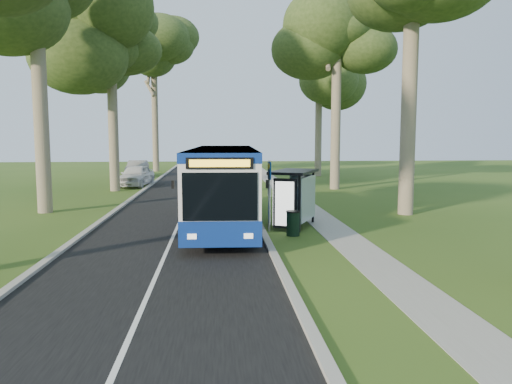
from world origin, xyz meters
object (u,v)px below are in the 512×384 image
(bus_stop_sign, at_px, (269,188))
(car_white, at_px, (136,175))
(litter_bin, at_px, (293,223))
(bus_shelter, at_px, (298,188))
(car_silver, at_px, (137,168))
(bus, at_px, (224,185))

(bus_stop_sign, distance_m, car_white, 21.02)
(car_white, bearing_deg, litter_bin, -57.73)
(bus_shelter, bearing_deg, litter_bin, -81.60)
(bus_stop_sign, xyz_separation_m, litter_bin, (0.83, -0.94, -1.28))
(car_silver, bearing_deg, bus, -73.65)
(bus_stop_sign, height_order, bus_shelter, bus_stop_sign)
(bus_stop_sign, xyz_separation_m, car_white, (-8.36, 19.26, -0.94))
(bus, height_order, bus_shelter, bus)
(bus, bearing_deg, litter_bin, -44.22)
(bus_stop_sign, bearing_deg, car_silver, 99.46)
(litter_bin, height_order, car_white, car_white)
(bus, relative_size, litter_bin, 13.02)
(bus, xyz_separation_m, litter_bin, (2.63, -2.74, -1.23))
(litter_bin, bearing_deg, bus, 133.88)
(bus_shelter, bearing_deg, car_white, 141.92)
(bus, distance_m, litter_bin, 3.99)
(bus, height_order, bus_stop_sign, bus)
(bus, relative_size, bus_stop_sign, 4.39)
(litter_bin, relative_size, car_silver, 0.21)
(bus_stop_sign, relative_size, car_white, 0.59)
(bus_stop_sign, relative_size, litter_bin, 2.96)
(bus_stop_sign, relative_size, car_silver, 0.61)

